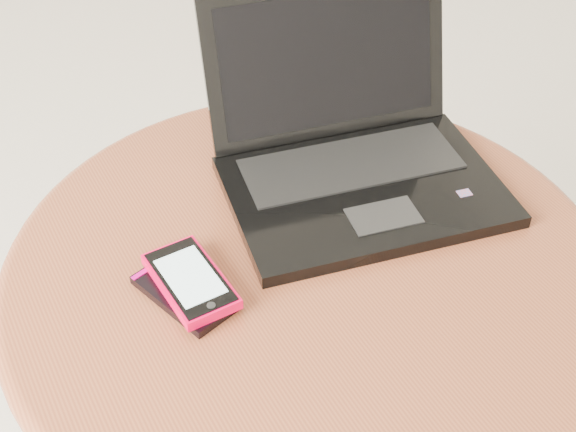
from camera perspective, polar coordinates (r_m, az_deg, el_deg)
table at (r=0.97m, az=1.34°, el=-7.92°), size 0.69×0.69×0.55m
laptop at (r=0.98m, az=4.67°, el=4.57°), size 0.36×0.34×0.21m
phone_black at (r=0.85m, az=-7.38°, el=-5.43°), size 0.09×0.12×0.01m
phone_pink at (r=0.84m, az=-6.98°, el=-4.61°), size 0.07×0.12×0.01m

